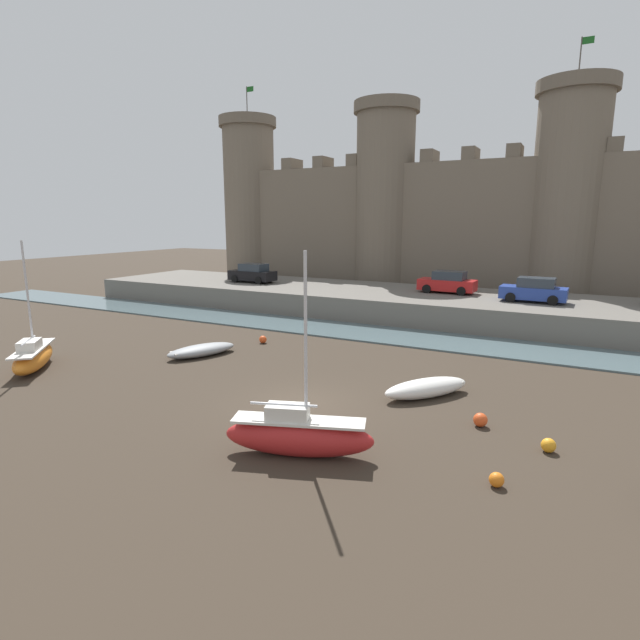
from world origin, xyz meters
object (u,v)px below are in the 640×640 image
at_px(mooring_buoy_off_centre, 263,339).
at_px(car_quay_east, 253,273).
at_px(sailboat_near_channel_right, 298,434).
at_px(rowboat_foreground_left, 426,388).
at_px(rowboat_midflat_centre, 202,350).
at_px(mooring_buoy_mid_mud, 548,445).
at_px(mooring_buoy_near_shore, 497,480).
at_px(mooring_buoy_near_channel, 480,420).
at_px(sailboat_foreground_centre, 33,356).
at_px(car_quay_centre_east, 448,282).
at_px(car_quay_centre_west, 534,290).

xyz_separation_m(mooring_buoy_off_centre, car_quay_east, (-9.05, 11.90, 2.29)).
relative_size(sailboat_near_channel_right, mooring_buoy_off_centre, 14.24).
height_order(rowboat_foreground_left, rowboat_midflat_centre, rowboat_foreground_left).
bearing_deg(rowboat_foreground_left, car_quay_east, 140.85).
relative_size(sailboat_near_channel_right, mooring_buoy_mid_mud, 13.93).
height_order(mooring_buoy_near_shore, mooring_buoy_near_channel, mooring_buoy_near_channel).
bearing_deg(mooring_buoy_near_shore, sailboat_near_channel_right, -170.95).
height_order(sailboat_near_channel_right, mooring_buoy_near_channel, sailboat_near_channel_right).
bearing_deg(sailboat_foreground_centre, rowboat_midflat_centre, 45.37).
height_order(sailboat_near_channel_right, mooring_buoy_near_shore, sailboat_near_channel_right).
height_order(sailboat_near_channel_right, car_quay_east, sailboat_near_channel_right).
distance_m(rowboat_foreground_left, sailboat_near_channel_right, 7.17).
bearing_deg(car_quay_centre_east, rowboat_midflat_centre, -116.97).
relative_size(sailboat_foreground_centre, rowboat_foreground_left, 1.62).
relative_size(rowboat_midflat_centre, mooring_buoy_mid_mud, 8.97).
bearing_deg(car_quay_east, rowboat_foreground_left, -39.15).
xyz_separation_m(sailboat_foreground_centre, mooring_buoy_near_channel, (20.31, 2.98, -0.39)).
distance_m(rowboat_foreground_left, car_quay_east, 25.87).
bearing_deg(car_quay_east, car_quay_centre_west, -0.09).
bearing_deg(car_quay_centre_east, rowboat_foreground_left, -78.77).
bearing_deg(car_quay_centre_west, rowboat_midflat_centre, -133.35).
relative_size(mooring_buoy_near_channel, car_quay_centre_east, 0.12).
bearing_deg(sailboat_foreground_centre, car_quay_east, 95.84).
xyz_separation_m(mooring_buoy_off_centre, mooring_buoy_near_channel, (13.44, -6.43, 0.02)).
height_order(sailboat_foreground_centre, sailboat_near_channel_right, sailboat_near_channel_right).
distance_m(rowboat_foreground_left, mooring_buoy_off_centre, 11.79).
bearing_deg(car_quay_centre_west, sailboat_foreground_centre, -133.70).
relative_size(rowboat_midflat_centre, car_quay_centre_east, 0.97).
bearing_deg(rowboat_midflat_centre, car_quay_centre_west, 46.65).
bearing_deg(rowboat_midflat_centre, mooring_buoy_near_channel, -10.14).
xyz_separation_m(sailboat_near_channel_right, mooring_buoy_off_centre, (-8.91, 11.25, -0.47)).
xyz_separation_m(rowboat_foreground_left, car_quay_east, (-19.99, 16.28, 2.12)).
relative_size(mooring_buoy_near_channel, car_quay_centre_west, 0.12).
distance_m(sailboat_near_channel_right, car_quay_east, 29.36).
bearing_deg(mooring_buoy_mid_mud, car_quay_centre_east, 111.61).
relative_size(rowboat_foreground_left, car_quay_east, 0.91).
relative_size(car_quay_centre_west, car_quay_centre_east, 1.00).
xyz_separation_m(car_quay_east, car_quay_centre_west, (22.50, -0.04, 0.00)).
bearing_deg(sailboat_foreground_centre, sailboat_near_channel_right, -6.66).
bearing_deg(car_quay_east, rowboat_midflat_centre, -63.79).
height_order(sailboat_foreground_centre, mooring_buoy_mid_mud, sailboat_foreground_centre).
relative_size(rowboat_midflat_centre, car_quay_centre_west, 0.97).
relative_size(mooring_buoy_off_centre, car_quay_centre_east, 0.11).
bearing_deg(sailboat_near_channel_right, rowboat_midflat_centre, 143.91).
xyz_separation_m(rowboat_midflat_centre, mooring_buoy_off_centre, (1.33, 3.79, -0.10)).
xyz_separation_m(mooring_buoy_off_centre, car_quay_centre_west, (13.45, 11.86, 2.29)).
height_order(sailboat_near_channel_right, mooring_buoy_mid_mud, sailboat_near_channel_right).
height_order(rowboat_foreground_left, mooring_buoy_mid_mud, rowboat_foreground_left).
xyz_separation_m(mooring_buoy_near_channel, mooring_buoy_mid_mud, (2.23, -1.04, -0.02)).
relative_size(mooring_buoy_mid_mud, car_quay_centre_west, 0.11).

